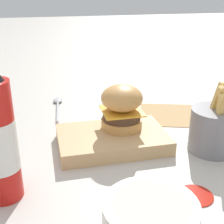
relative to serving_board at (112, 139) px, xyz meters
The scene contains 8 objects.
ground_plane 0.05m from the serving_board, ahead, with size 6.00×6.00×0.00m, color #B7B2A8.
serving_board is the anchor object (origin of this frame).
burger 0.08m from the serving_board, 37.25° to the left, with size 0.09×0.09×0.10m.
fries_basket 0.22m from the serving_board, 19.23° to the right, with size 0.10×0.10×0.16m.
side_bowl 0.28m from the serving_board, 91.60° to the right, with size 0.14×0.14×0.05m.
spoon 0.30m from the serving_board, 110.48° to the left, with size 0.03×0.19×0.01m.
ketchup_puddle 0.24m from the serving_board, 65.24° to the right, with size 0.06×0.06×0.00m.
parchment_square 0.24m from the serving_board, 33.74° to the left, with size 0.20×0.20×0.00m.
Camera 1 is at (-0.19, -0.61, 0.34)m, focal length 50.00 mm.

